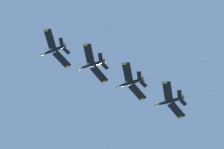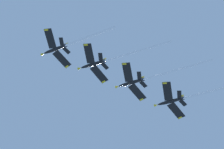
{
  "view_description": "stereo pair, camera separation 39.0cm",
  "coord_description": "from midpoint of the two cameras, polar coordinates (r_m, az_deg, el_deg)",
  "views": [
    {
      "loc": [
        13.98,
        -24.93,
        1.5
      ],
      "look_at": [
        14.95,
        32.93,
        135.51
      ],
      "focal_mm": 53.52,
      "sensor_mm": 36.0,
      "label": 1
    },
    {
      "loc": [
        13.59,
        -24.93,
        1.5
      ],
      "look_at": [
        14.95,
        32.93,
        135.51
      ],
      "focal_mm": 53.52,
      "sensor_mm": 36.0,
      "label": 2
    }
  ],
  "objects": [
    {
      "name": "jet_third",
      "position": [
        143.34,
        5.59,
        -0.74
      ],
      "size": [
        38.35,
        24.75,
        12.67
      ],
      "color": "black"
    },
    {
      "name": "jet_fourth",
      "position": [
        146.83,
        12.63,
        -3.8
      ],
      "size": [
        35.89,
        23.67,
        11.27
      ],
      "color": "black"
    },
    {
      "name": "jet_second",
      "position": [
        142.92,
        -1.04,
        2.44
      ],
      "size": [
        38.91,
        24.05,
        12.47
      ],
      "color": "black"
    },
    {
      "name": "jet_lead",
      "position": [
        146.31,
        -7.76,
        5.04
      ],
      "size": [
        33.52,
        22.6,
        11.17
      ],
      "color": "black"
    }
  ]
}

